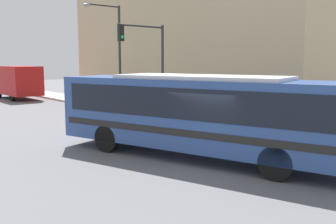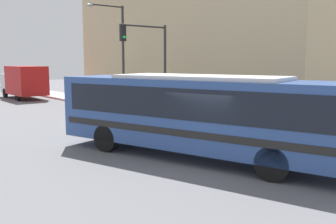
{
  "view_description": "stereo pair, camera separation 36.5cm",
  "coord_description": "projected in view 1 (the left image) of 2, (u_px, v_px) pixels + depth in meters",
  "views": [
    {
      "loc": [
        -9.42,
        -8.57,
        3.55
      ],
      "look_at": [
        1.16,
        3.92,
        1.31
      ],
      "focal_mm": 40.0,
      "sensor_mm": 36.0,
      "label": 1
    },
    {
      "loc": [
        -9.14,
        -8.8,
        3.55
      ],
      "look_at": [
        1.16,
        3.92,
        1.31
      ],
      "focal_mm": 40.0,
      "sensor_mm": 36.0,
      "label": 2
    }
  ],
  "objects": [
    {
      "name": "pedestrian_near_corner",
      "position": [
        183.0,
        103.0,
        22.36
      ],
      "size": [
        0.34,
        0.34,
        1.72
      ],
      "color": "slate",
      "rests_on": "sidewalk"
    },
    {
      "name": "ground_plane",
      "position": [
        215.0,
        164.0,
        12.99
      ],
      "size": [
        120.0,
        120.0,
        0.0
      ],
      "primitive_type": "plane",
      "color": "slate"
    },
    {
      "name": "city_bus",
      "position": [
        200.0,
        110.0,
        13.55
      ],
      "size": [
        5.77,
        11.61,
        3.04
      ],
      "rotation": [
        0.0,
        0.0,
        0.3
      ],
      "color": "#2D4C8C",
      "rests_on": "ground_plane"
    },
    {
      "name": "fire_hydrant",
      "position": [
        248.0,
        123.0,
        18.11
      ],
      "size": [
        0.23,
        0.31,
        0.8
      ],
      "color": "gold",
      "rests_on": "sidewalk"
    },
    {
      "name": "building_facade",
      "position": [
        185.0,
        45.0,
        28.38
      ],
      "size": [
        6.0,
        23.09,
        9.41
      ],
      "color": "tan",
      "rests_on": "ground_plane"
    },
    {
      "name": "delivery_truck",
      "position": [
        18.0,
        81.0,
        34.79
      ],
      "size": [
        2.49,
        6.65,
        3.06
      ],
      "color": "#B21919",
      "rests_on": "ground_plane"
    },
    {
      "name": "traffic_light_pole",
      "position": [
        148.0,
        54.0,
        22.11
      ],
      "size": [
        3.28,
        0.35,
        5.51
      ],
      "color": "#2D2D2D",
      "rests_on": "sidewalk"
    },
    {
      "name": "sidewalk",
      "position": [
        88.0,
        102.0,
        31.85
      ],
      "size": [
        2.71,
        70.0,
        0.18
      ],
      "color": "#B7B2A8",
      "rests_on": "ground_plane"
    },
    {
      "name": "parking_meter",
      "position": [
        163.0,
        103.0,
        22.95
      ],
      "size": [
        0.14,
        0.14,
        1.22
      ],
      "color": "#2D2D2D",
      "rests_on": "sidewalk"
    },
    {
      "name": "street_lamp",
      "position": [
        115.0,
        47.0,
        26.27
      ],
      "size": [
        2.89,
        0.28,
        7.2
      ],
      "color": "#2D2D2D",
      "rests_on": "sidewalk"
    }
  ]
}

